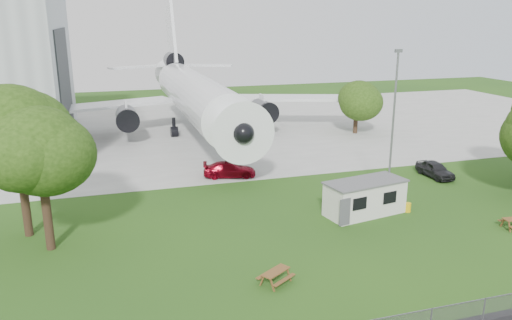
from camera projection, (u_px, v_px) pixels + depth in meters
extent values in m
plane|color=#305B18|center=(326.00, 250.00, 31.97)|extent=(160.00, 160.00, 0.00)
cube|color=#B7B7B2|center=(207.00, 129.00, 66.95)|extent=(120.00, 46.00, 0.03)
cube|color=#2D3033|center=(66.00, 89.00, 55.78)|extent=(0.16, 16.00, 12.96)
cylinder|color=white|center=(197.00, 96.00, 61.33)|extent=(5.40, 34.00, 5.40)
cone|color=white|center=(236.00, 127.00, 43.84)|extent=(5.40, 5.50, 5.40)
cone|color=white|center=(173.00, 73.00, 80.44)|extent=(4.86, 9.00, 4.86)
cube|color=white|center=(91.00, 107.00, 61.10)|extent=(21.36, 10.77, 0.36)
cube|color=white|center=(283.00, 98.00, 68.10)|extent=(21.36, 10.77, 0.36)
cube|color=white|center=(171.00, 37.00, 78.89)|extent=(0.46, 9.96, 12.17)
cylinder|color=#515459|center=(127.00, 118.00, 59.06)|extent=(2.50, 4.20, 2.50)
cylinder|color=#515459|center=(263.00, 110.00, 63.82)|extent=(2.50, 4.20, 2.50)
cylinder|color=#515459|center=(173.00, 61.00, 78.98)|extent=(2.60, 4.50, 2.60)
cylinder|color=black|center=(227.00, 159.00, 48.12)|extent=(0.36, 0.36, 2.40)
cylinder|color=black|center=(174.00, 127.00, 62.53)|extent=(0.44, 0.44, 2.40)
cylinder|color=black|center=(218.00, 124.00, 64.09)|extent=(0.44, 0.44, 2.40)
cube|color=silver|center=(365.00, 198.00, 37.54)|extent=(6.35, 3.54, 2.50)
cube|color=#59595B|center=(366.00, 182.00, 37.18)|extent=(6.58, 3.77, 0.12)
cylinder|color=gold|center=(408.00, 207.00, 38.18)|extent=(0.50, 0.50, 0.70)
cylinder|color=slate|center=(392.00, 130.00, 38.34)|extent=(0.16, 0.16, 12.00)
cylinder|color=#382619|center=(26.00, 206.00, 33.54)|extent=(0.56, 0.56, 4.21)
sphere|color=#40631B|center=(16.00, 132.00, 32.14)|extent=(7.17, 7.17, 7.17)
cylinder|color=#382619|center=(48.00, 223.00, 31.60)|extent=(0.56, 0.56, 3.64)
sphere|color=#40631B|center=(40.00, 155.00, 30.39)|extent=(6.58, 6.58, 6.58)
cylinder|color=#382619|center=(356.00, 123.00, 64.22)|extent=(0.56, 0.56, 2.62)
sphere|color=#40631B|center=(357.00, 99.00, 63.35)|extent=(5.95, 5.95, 5.95)
imported|color=black|center=(435.00, 169.00, 46.50)|extent=(1.83, 4.33, 1.46)
imported|color=maroon|center=(230.00, 170.00, 46.53)|extent=(5.16, 2.90, 1.41)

